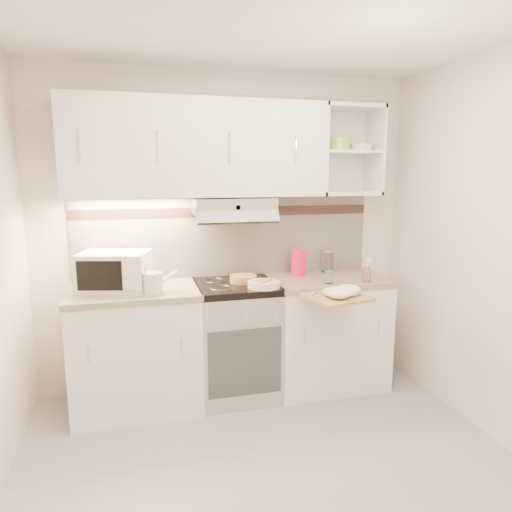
# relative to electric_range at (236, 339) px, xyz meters

# --- Properties ---
(ground) EXTENTS (3.00, 3.00, 0.00)m
(ground) POSITION_rel_electric_range_xyz_m (0.00, -1.10, -0.45)
(ground) COLOR #9D9C9F
(ground) RESTS_ON ground
(room_shell) EXTENTS (3.04, 2.84, 2.52)m
(room_shell) POSITION_rel_electric_range_xyz_m (0.00, -0.73, 1.18)
(room_shell) COLOR silver
(room_shell) RESTS_ON ground
(base_cabinet_left) EXTENTS (0.90, 0.60, 0.86)m
(base_cabinet_left) POSITION_rel_electric_range_xyz_m (-0.75, 0.00, -0.02)
(base_cabinet_left) COLOR white
(base_cabinet_left) RESTS_ON ground
(worktop_left) EXTENTS (0.92, 0.62, 0.04)m
(worktop_left) POSITION_rel_electric_range_xyz_m (-0.75, 0.00, 0.43)
(worktop_left) COLOR gray
(worktop_left) RESTS_ON base_cabinet_left
(base_cabinet_right) EXTENTS (0.90, 0.60, 0.86)m
(base_cabinet_right) POSITION_rel_electric_range_xyz_m (0.75, 0.00, -0.02)
(base_cabinet_right) COLOR white
(base_cabinet_right) RESTS_ON ground
(worktop_right) EXTENTS (0.92, 0.62, 0.04)m
(worktop_right) POSITION_rel_electric_range_xyz_m (0.75, 0.00, 0.43)
(worktop_right) COLOR gray
(worktop_right) RESTS_ON base_cabinet_right
(electric_range) EXTENTS (0.60, 0.60, 0.90)m
(electric_range) POSITION_rel_electric_range_xyz_m (0.00, 0.00, 0.00)
(electric_range) COLOR #B7B7BC
(electric_range) RESTS_ON ground
(microwave) EXTENTS (0.55, 0.46, 0.27)m
(microwave) POSITION_rel_electric_range_xyz_m (-0.88, 0.06, 0.58)
(microwave) COLOR silver
(microwave) RESTS_ON worktop_left
(watering_can) EXTENTS (0.26, 0.15, 0.23)m
(watering_can) POSITION_rel_electric_range_xyz_m (-0.61, -0.14, 0.53)
(watering_can) COLOR silver
(watering_can) RESTS_ON worktop_left
(plate_stack) EXTENTS (0.24, 0.24, 0.05)m
(plate_stack) POSITION_rel_electric_range_xyz_m (0.17, -0.18, 0.47)
(plate_stack) COLOR silver
(plate_stack) RESTS_ON electric_range
(bread_loaf) EXTENTS (0.21, 0.21, 0.05)m
(bread_loaf) POSITION_rel_electric_range_xyz_m (0.06, 0.02, 0.47)
(bread_loaf) COLOR #AE734B
(bread_loaf) RESTS_ON electric_range
(pink_pitcher) EXTENTS (0.12, 0.11, 0.22)m
(pink_pitcher) POSITION_rel_electric_range_xyz_m (0.55, 0.14, 0.56)
(pink_pitcher) COLOR #FF0B45
(pink_pitcher) RESTS_ON worktop_right
(glass_jar) EXTENTS (0.10, 0.10, 0.19)m
(glass_jar) POSITION_rel_electric_range_xyz_m (0.84, 0.20, 0.55)
(glass_jar) COLOR silver
(glass_jar) RESTS_ON worktop_right
(spice_jar) EXTENTS (0.07, 0.07, 0.10)m
(spice_jar) POSITION_rel_electric_range_xyz_m (0.68, -0.19, 0.50)
(spice_jar) COLOR silver
(spice_jar) RESTS_ON worktop_right
(spray_bottle) EXTENTS (0.08, 0.08, 0.20)m
(spray_bottle) POSITION_rel_electric_range_xyz_m (0.98, -0.21, 0.53)
(spray_bottle) COLOR pink
(spray_bottle) RESTS_ON worktop_right
(cutting_board) EXTENTS (0.46, 0.43, 0.02)m
(cutting_board) POSITION_rel_electric_range_xyz_m (0.61, -0.47, 0.42)
(cutting_board) COLOR tan
(cutting_board) RESTS_ON base_cabinet_right
(dish_towel) EXTENTS (0.34, 0.31, 0.08)m
(dish_towel) POSITION_rel_electric_range_xyz_m (0.62, -0.51, 0.47)
(dish_towel) COLOR white
(dish_towel) RESTS_ON cutting_board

